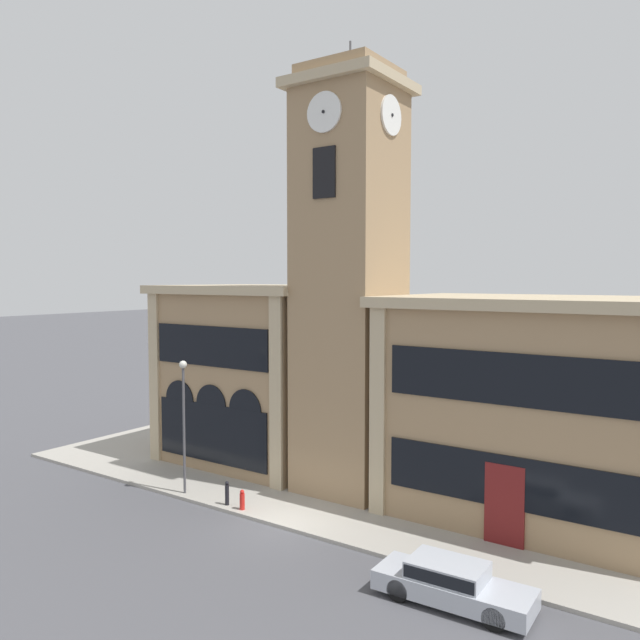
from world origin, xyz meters
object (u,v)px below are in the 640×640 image
parked_car_near (451,582)px  street_lamp (184,407)px  fire_hydrant (242,500)px  bollard (227,493)px

parked_car_near → street_lamp: size_ratio=0.80×
street_lamp → fire_hydrant: 5.10m
street_lamp → fire_hydrant: size_ratio=7.13×
parked_car_near → bollard: parked_car_near is taller
street_lamp → parked_car_near: bearing=-8.2°
fire_hydrant → street_lamp: bearing=179.2°
parked_car_near → street_lamp: bearing=170.0°
bollard → fire_hydrant: bearing=-2.3°
parked_car_near → street_lamp: 14.58m
parked_car_near → street_lamp: (-14.01, 2.02, 3.48)m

